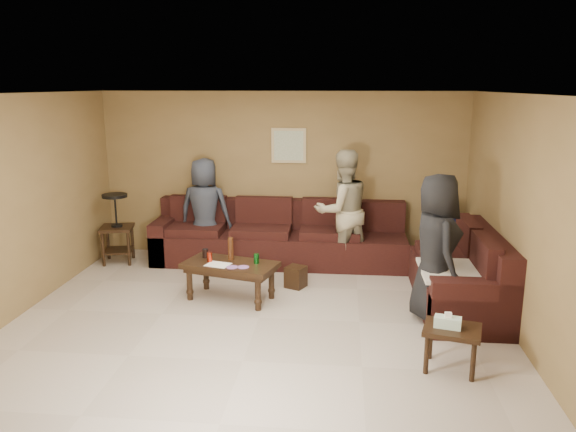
% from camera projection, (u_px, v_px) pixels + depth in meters
% --- Properties ---
extents(room, '(5.60, 5.50, 2.50)m').
position_uv_depth(room, '(257.00, 173.00, 6.01)').
color(room, '#BBAE9E').
rests_on(room, ground).
extents(sectional_sofa, '(4.65, 2.90, 0.97)m').
position_uv_depth(sectional_sofa, '(334.00, 254.00, 7.70)').
color(sectional_sofa, black).
rests_on(sectional_sofa, ground).
extents(coffee_table, '(1.23, 0.84, 0.75)m').
position_uv_depth(coffee_table, '(230.00, 268.00, 6.87)').
color(coffee_table, black).
rests_on(coffee_table, ground).
extents(end_table_left, '(0.54, 0.54, 1.03)m').
position_uv_depth(end_table_left, '(117.00, 227.00, 8.28)').
color(end_table_left, black).
rests_on(end_table_left, ground).
extents(side_table_right, '(0.59, 0.53, 0.56)m').
position_uv_depth(side_table_right, '(451.00, 333.00, 5.15)').
color(side_table_right, black).
rests_on(side_table_right, ground).
extents(waste_bin, '(0.31, 0.31, 0.28)m').
position_uv_depth(waste_bin, '(296.00, 277.00, 7.33)').
color(waste_bin, black).
rests_on(waste_bin, ground).
extents(wall_art, '(0.52, 0.04, 0.52)m').
position_uv_depth(wall_art, '(289.00, 146.00, 8.39)').
color(wall_art, tan).
rests_on(wall_art, ground).
extents(person_left, '(0.77, 0.52, 1.55)m').
position_uv_depth(person_left, '(205.00, 210.00, 8.31)').
color(person_left, '#2C313D').
rests_on(person_left, ground).
extents(person_middle, '(1.04, 0.95, 1.72)m').
position_uv_depth(person_middle, '(343.00, 211.00, 7.88)').
color(person_middle, tan).
rests_on(person_middle, ground).
extents(person_right, '(0.69, 0.90, 1.66)m').
position_uv_depth(person_right, '(436.00, 248.00, 6.19)').
color(person_right, black).
rests_on(person_right, ground).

